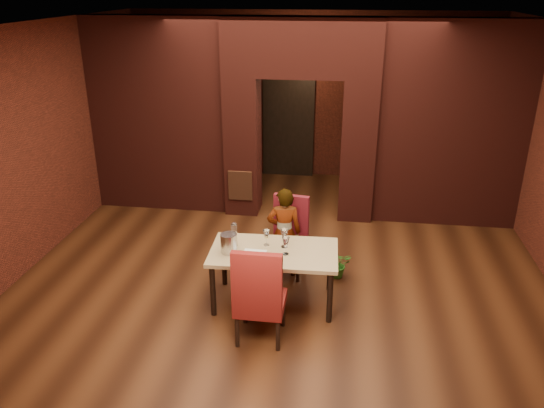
{
  "coord_description": "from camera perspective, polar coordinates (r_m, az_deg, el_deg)",
  "views": [
    {
      "loc": [
        0.72,
        -6.36,
        3.67
      ],
      "look_at": [
        -0.18,
        0.0,
        0.98
      ],
      "focal_mm": 35.0,
      "sensor_mm": 36.0,
      "label": 1
    }
  ],
  "objects": [
    {
      "name": "wall_back",
      "position": [
        10.59,
        4.06,
        11.45
      ],
      "size": [
        7.0,
        0.04,
        3.2
      ],
      "primitive_type": "cube",
      "color": "maroon",
      "rests_on": "ground"
    },
    {
      "name": "chair_near",
      "position": [
        5.81,
        -1.25,
        -9.37
      ],
      "size": [
        0.53,
        0.53,
        1.16
      ],
      "primitive_type": "cube",
      "rotation": [
        0.0,
        0.0,
        3.14
      ],
      "color": "maroon",
      "rests_on": "ground"
    },
    {
      "name": "tasting_sheet",
      "position": [
        6.29,
        -1.9,
        -5.31
      ],
      "size": [
        0.27,
        0.2,
        0.0
      ],
      "primitive_type": "cube",
      "rotation": [
        0.0,
        0.0,
        -0.02
      ],
      "color": "white",
      "rests_on": "dining_table"
    },
    {
      "name": "lintel",
      "position": [
        8.44,
        3.22,
        16.48
      ],
      "size": [
        2.45,
        0.55,
        0.9
      ],
      "primitive_type": "cube",
      "color": "maroon",
      "rests_on": "ground"
    },
    {
      "name": "chair_far",
      "position": [
        7.07,
        1.64,
        -3.61
      ],
      "size": [
        0.55,
        0.55,
        1.06
      ],
      "primitive_type": "cube",
      "rotation": [
        0.0,
        0.0,
        -0.15
      ],
      "color": "maroon",
      "rests_on": "ground"
    },
    {
      "name": "dining_table",
      "position": [
        6.52,
        0.2,
        -7.81
      ],
      "size": [
        1.55,
        0.91,
        0.71
      ],
      "primitive_type": "cube",
      "rotation": [
        0.0,
        0.0,
        0.04
      ],
      "color": "tan",
      "rests_on": "ground"
    },
    {
      "name": "wall_front",
      "position": [
        3.22,
        -7.19,
        -17.5
      ],
      "size": [
        7.0,
        0.04,
        3.2
      ],
      "primitive_type": "cube",
      "color": "maroon",
      "rests_on": "ground"
    },
    {
      "name": "floor",
      "position": [
        7.38,
        1.37,
        -7.07
      ],
      "size": [
        8.0,
        8.0,
        0.0
      ],
      "primitive_type": "plane",
      "color": "#462311",
      "rests_on": "ground"
    },
    {
      "name": "wine_bucket",
      "position": [
        6.27,
        -4.67,
        -4.23
      ],
      "size": [
        0.19,
        0.19,
        0.24
      ],
      "primitive_type": "cylinder",
      "color": "#ACACB4",
      "rests_on": "dining_table"
    },
    {
      "name": "wine_glass_b",
      "position": [
        6.38,
        1.34,
        -3.7
      ],
      "size": [
        0.09,
        0.09,
        0.23
      ],
      "primitive_type": null,
      "color": "white",
      "rests_on": "dining_table"
    },
    {
      "name": "potted_plant",
      "position": [
        7.18,
        7.11,
        -6.42
      ],
      "size": [
        0.4,
        0.37,
        0.38
      ],
      "primitive_type": "imported",
      "rotation": [
        0.0,
        0.0,
        0.25
      ],
      "color": "#2A691D",
      "rests_on": "ground"
    },
    {
      "name": "pillar_right",
      "position": [
        8.73,
        9.24,
        5.7
      ],
      "size": [
        0.55,
        0.55,
        2.3
      ],
      "primitive_type": "cube",
      "color": "maroon",
      "rests_on": "ground"
    },
    {
      "name": "pillar_left",
      "position": [
        8.89,
        -3.16,
        6.27
      ],
      "size": [
        0.55,
        0.55,
        2.3
      ],
      "primitive_type": "cube",
      "color": "maroon",
      "rests_on": "ground"
    },
    {
      "name": "wing_wall_right",
      "position": [
        8.77,
        18.77,
        7.91
      ],
      "size": [
        2.28,
        0.35,
        3.2
      ],
      "primitive_type": "cube",
      "color": "maroon",
      "rests_on": "ground"
    },
    {
      "name": "wall_left",
      "position": [
        7.91,
        -24.71,
        5.49
      ],
      "size": [
        0.04,
        8.0,
        3.2
      ],
      "primitive_type": "cube",
      "color": "maroon",
      "rests_on": "ground"
    },
    {
      "name": "water_bottle",
      "position": [
        6.4,
        -4.09,
        -3.28
      ],
      "size": [
        0.07,
        0.07,
        0.31
      ],
      "primitive_type": "cylinder",
      "color": "white",
      "rests_on": "dining_table"
    },
    {
      "name": "person_seated",
      "position": [
        6.99,
        1.31,
        -3.08
      ],
      "size": [
        0.49,
        0.36,
        1.25
      ],
      "primitive_type": "imported",
      "rotation": [
        0.0,
        0.0,
        3.27
      ],
      "color": "silver",
      "rests_on": "ground"
    },
    {
      "name": "wine_glass_c",
      "position": [
        6.22,
        1.49,
        -4.53
      ],
      "size": [
        0.09,
        0.09,
        0.22
      ],
      "primitive_type": null,
      "color": "white",
      "rests_on": "dining_table"
    },
    {
      "name": "wing_wall_left",
      "position": [
        9.15,
        -12.05,
        9.2
      ],
      "size": [
        2.28,
        0.35,
        3.2
      ],
      "primitive_type": "cube",
      "color": "maroon",
      "rests_on": "ground"
    },
    {
      "name": "vent_panel",
      "position": [
        8.81,
        -3.44,
        1.98
      ],
      "size": [
        0.4,
        0.03,
        0.5
      ],
      "primitive_type": "cube",
      "color": "brown",
      "rests_on": "ground"
    },
    {
      "name": "wine_glass_a",
      "position": [
        6.43,
        -0.61,
        -3.65
      ],
      "size": [
        0.08,
        0.08,
        0.2
      ],
      "primitive_type": null,
      "color": "white",
      "rests_on": "dining_table"
    },
    {
      "name": "rear_door_frame",
      "position": [
        10.65,
        1.76,
        8.52
      ],
      "size": [
        1.02,
        0.04,
        2.22
      ],
      "primitive_type": "cube",
      "color": "black",
      "rests_on": "ground"
    },
    {
      "name": "ceiling",
      "position": [
        6.42,
        1.65,
        18.55
      ],
      "size": [
        7.0,
        8.0,
        0.04
      ],
      "primitive_type": "cube",
      "color": "silver",
      "rests_on": "ground"
    },
    {
      "name": "rear_door",
      "position": [
        10.68,
        1.79,
        8.58
      ],
      "size": [
        0.9,
        0.08,
        2.1
      ],
      "primitive_type": "cube",
      "color": "black",
      "rests_on": "ground"
    }
  ]
}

